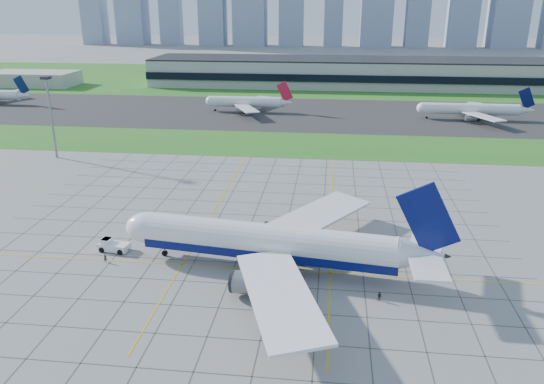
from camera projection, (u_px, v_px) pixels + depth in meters
The scene contains 14 objects.
ground at pixel (236, 263), 101.36m from camera, with size 1400.00×1400.00×0.00m, color gray.
grass_median at pixel (282, 144), 185.45m from camera, with size 700.00×35.00×0.04m, color #247220.
asphalt_taxiway at pixel (294, 113), 236.84m from camera, with size 700.00×75.00×0.04m, color #383838.
grass_far at pixel (307, 79), 339.63m from camera, with size 700.00×145.00×0.04m, color #247220.
apron_markings at pixel (247, 238), 111.67m from camera, with size 120.00×130.00×0.03m.
terminal at pixel (374, 73), 309.13m from camera, with size 260.00×43.00×15.80m.
service_block at pixel (33, 79), 313.63m from camera, with size 50.00×25.00×8.00m, color #B7B7B2.
light_mast at pixel (50, 107), 164.22m from camera, with size 2.50×2.50×25.60m.
airliner at pixel (270, 243), 97.39m from camera, with size 61.72×62.15×19.48m.
pushback_tug at pixel (113, 245), 105.97m from camera, with size 9.02×3.79×2.48m.
crew_near at pixel (105, 258), 101.32m from camera, with size 0.59×0.39×1.62m, color black.
crew_far at pixel (379, 296), 88.15m from camera, with size 0.82×0.64×1.69m, color black.
distant_jet_1 at pixel (247, 102), 238.34m from camera, with size 37.36×42.66×14.08m.
distant_jet_2 at pixel (472, 109), 222.48m from camera, with size 45.34×42.66×14.08m.
Camera 1 is at (17.39, -89.35, 47.13)m, focal length 35.00 mm.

